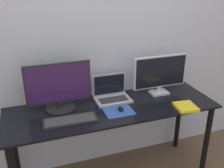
% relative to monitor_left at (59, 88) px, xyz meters
% --- Properties ---
extents(wall_back, '(7.00, 0.05, 2.50)m').
position_rel_monitor_left_xyz_m(wall_back, '(0.42, 0.24, 0.29)').
color(wall_back, silver).
rests_on(wall_back, ground_plane).
extents(desk, '(1.80, 0.58, 0.77)m').
position_rel_monitor_left_xyz_m(desk, '(0.42, -0.11, -0.31)').
color(desk, black).
rests_on(desk, ground_plane).
extents(monitor_left, '(0.53, 0.25, 0.40)m').
position_rel_monitor_left_xyz_m(monitor_left, '(0.00, 0.00, 0.00)').
color(monitor_left, black).
rests_on(monitor_left, desk).
extents(monitor_right, '(0.52, 0.12, 0.37)m').
position_rel_monitor_left_xyz_m(monitor_right, '(0.93, 0.00, 0.01)').
color(monitor_right, silver).
rests_on(monitor_right, desk).
extents(laptop, '(0.31, 0.21, 0.22)m').
position_rel_monitor_left_xyz_m(laptop, '(0.47, 0.04, -0.14)').
color(laptop, '#ADADB2').
rests_on(laptop, desk).
extents(keyboard, '(0.42, 0.17, 0.02)m').
position_rel_monitor_left_xyz_m(keyboard, '(0.04, -0.23, -0.18)').
color(keyboard, black).
rests_on(keyboard, desk).
extents(mousepad, '(0.24, 0.19, 0.00)m').
position_rel_monitor_left_xyz_m(mousepad, '(0.45, -0.21, -0.19)').
color(mousepad, '#2D519E').
rests_on(mousepad, desk).
extents(mouse, '(0.04, 0.06, 0.03)m').
position_rel_monitor_left_xyz_m(mouse, '(0.47, -0.20, -0.17)').
color(mouse, black).
rests_on(mouse, mousepad).
extents(book, '(0.19, 0.20, 0.02)m').
position_rel_monitor_left_xyz_m(book, '(1.00, -0.33, -0.18)').
color(book, yellow).
rests_on(book, desk).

